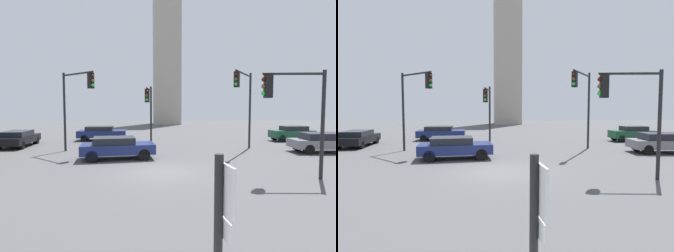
% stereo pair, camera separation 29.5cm
% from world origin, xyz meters
% --- Properties ---
extents(ground_plane, '(99.87, 99.87, 0.00)m').
position_xyz_m(ground_plane, '(0.00, 0.00, 0.00)').
color(ground_plane, '#4C4C4F').
extents(direction_sign, '(0.14, 0.59, 2.55)m').
position_xyz_m(direction_sign, '(-0.18, -10.60, 1.69)').
color(direction_sign, black).
rests_on(direction_sign, ground_plane).
extents(traffic_light_0, '(2.78, 0.54, 4.81)m').
position_xyz_m(traffic_light_0, '(5.72, -2.04, 3.45)').
color(traffic_light_0, black).
rests_on(traffic_light_0, ground_plane).
extents(traffic_light_1, '(0.66, 2.84, 4.89)m').
position_xyz_m(traffic_light_1, '(-0.23, 8.45, 3.43)').
color(traffic_light_1, black).
rests_on(traffic_light_1, ground_plane).
extents(traffic_light_2, '(2.60, 3.69, 5.79)m').
position_xyz_m(traffic_light_2, '(6.38, 5.46, 4.15)').
color(traffic_light_2, black).
rests_on(traffic_light_2, ground_plane).
extents(traffic_light_3, '(2.58, 2.64, 5.62)m').
position_xyz_m(traffic_light_3, '(-5.26, 5.94, 4.04)').
color(traffic_light_3, black).
rests_on(traffic_light_3, ground_plane).
extents(car_0, '(2.04, 4.70, 1.29)m').
position_xyz_m(car_0, '(-10.74, 9.77, 0.69)').
color(car_0, black).
rests_on(car_0, ground_plane).
extents(car_1, '(4.60, 2.41, 1.36)m').
position_xyz_m(car_1, '(-2.40, 3.60, 0.74)').
color(car_1, navy).
rests_on(car_1, ground_plane).
extents(car_2, '(4.48, 2.09, 1.34)m').
position_xyz_m(car_2, '(-4.62, 13.42, 0.72)').
color(car_2, navy).
rests_on(car_2, ground_plane).
extents(car_4, '(3.95, 1.63, 1.41)m').
position_xyz_m(car_4, '(13.24, 10.94, 0.76)').
color(car_4, '#19472D').
rests_on(car_4, ground_plane).
extents(car_5, '(4.91, 2.41, 1.38)m').
position_xyz_m(car_5, '(11.95, 4.53, 0.75)').
color(car_5, slate).
rests_on(car_5, ground_plane).
extents(skyline_tower, '(4.83, 4.83, 26.43)m').
position_xyz_m(skyline_tower, '(4.15, 37.86, 13.21)').
color(skyline_tower, '#A89E8E').
rests_on(skyline_tower, ground_plane).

